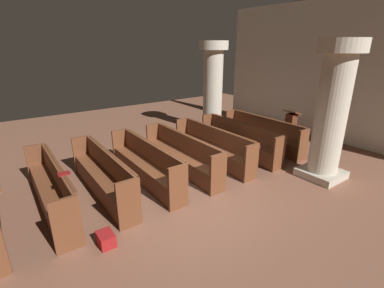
{
  "coord_description": "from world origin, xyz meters",
  "views": [
    {
      "loc": [
        4.35,
        -3.1,
        3.08
      ],
      "look_at": [
        -0.93,
        0.69,
        0.75
      ],
      "focal_mm": 25.87,
      "sensor_mm": 36.0,
      "label": 1
    }
  ],
  "objects_px": {
    "pew_row_2": "(213,145)",
    "pew_row_4": "(146,162)",
    "pew_row_0": "(262,132)",
    "hymn_book": "(64,174)",
    "pillar_far_side": "(213,86)",
    "pew_row_6": "(51,186)",
    "pillar_aisle_side": "(332,110)",
    "kneeler_box_red": "(106,239)",
    "pew_row_1": "(239,138)",
    "pew_row_5": "(103,173)",
    "pew_row_3": "(182,153)",
    "lectern": "(290,129)"
  },
  "relations": [
    {
      "from": "pew_row_2",
      "to": "pew_row_4",
      "type": "xyz_separation_m",
      "value": [
        0.0,
        -2.04,
        0.0
      ]
    },
    {
      "from": "pew_row_2",
      "to": "pew_row_0",
      "type": "bearing_deg",
      "value": 90.0
    },
    {
      "from": "pew_row_2",
      "to": "hymn_book",
      "type": "xyz_separation_m",
      "value": [
        0.58,
        -3.9,
        0.45
      ]
    },
    {
      "from": "pew_row_0",
      "to": "pillar_far_side",
      "type": "distance_m",
      "value": 2.56
    },
    {
      "from": "pew_row_6",
      "to": "pillar_aisle_side",
      "type": "bearing_deg",
      "value": 67.78
    },
    {
      "from": "pew_row_6",
      "to": "pillar_aisle_side",
      "type": "xyz_separation_m",
      "value": [
        2.31,
        5.66,
        1.19
      ]
    },
    {
      "from": "kneeler_box_red",
      "to": "pew_row_1",
      "type": "bearing_deg",
      "value": 109.67
    },
    {
      "from": "pew_row_1",
      "to": "pillar_far_side",
      "type": "distance_m",
      "value": 2.69
    },
    {
      "from": "pew_row_1",
      "to": "pew_row_0",
      "type": "bearing_deg",
      "value": 90.0
    },
    {
      "from": "pew_row_5",
      "to": "pew_row_4",
      "type": "bearing_deg",
      "value": 90.0
    },
    {
      "from": "pew_row_6",
      "to": "hymn_book",
      "type": "xyz_separation_m",
      "value": [
        0.58,
        0.18,
        0.45
      ]
    },
    {
      "from": "hymn_book",
      "to": "kneeler_box_red",
      "type": "distance_m",
      "value": 1.39
    },
    {
      "from": "pew_row_5",
      "to": "pew_row_2",
      "type": "bearing_deg",
      "value": 90.0
    },
    {
      "from": "pew_row_4",
      "to": "hymn_book",
      "type": "height_order",
      "value": "hymn_book"
    },
    {
      "from": "pew_row_6",
      "to": "kneeler_box_red",
      "type": "bearing_deg",
      "value": 15.9
    },
    {
      "from": "pew_row_3",
      "to": "hymn_book",
      "type": "height_order",
      "value": "hymn_book"
    },
    {
      "from": "kneeler_box_red",
      "to": "pew_row_4",
      "type": "bearing_deg",
      "value": 136.52
    },
    {
      "from": "pew_row_2",
      "to": "kneeler_box_red",
      "type": "relative_size",
      "value": 9.07
    },
    {
      "from": "pillar_far_side",
      "to": "lectern",
      "type": "height_order",
      "value": "pillar_far_side"
    },
    {
      "from": "pew_row_3",
      "to": "hymn_book",
      "type": "xyz_separation_m",
      "value": [
        0.58,
        -2.88,
        0.45
      ]
    },
    {
      "from": "lectern",
      "to": "pew_row_6",
      "type": "bearing_deg",
      "value": -91.55
    },
    {
      "from": "pew_row_3",
      "to": "pillar_far_side",
      "type": "distance_m",
      "value": 3.85
    },
    {
      "from": "pillar_far_side",
      "to": "pew_row_5",
      "type": "bearing_deg",
      "value": -65.28
    },
    {
      "from": "pew_row_0",
      "to": "hymn_book",
      "type": "distance_m",
      "value": 5.99
    },
    {
      "from": "pillar_aisle_side",
      "to": "pew_row_1",
      "type": "bearing_deg",
      "value": -166.53
    },
    {
      "from": "pew_row_1",
      "to": "pillar_aisle_side",
      "type": "relative_size",
      "value": 0.92
    },
    {
      "from": "pillar_far_side",
      "to": "pew_row_6",
      "type": "bearing_deg",
      "value": -69.14
    },
    {
      "from": "pew_row_0",
      "to": "pew_row_3",
      "type": "distance_m",
      "value": 3.06
    },
    {
      "from": "pew_row_2",
      "to": "hymn_book",
      "type": "relative_size",
      "value": 14.69
    },
    {
      "from": "pew_row_1",
      "to": "pillar_far_side",
      "type": "height_order",
      "value": "pillar_far_side"
    },
    {
      "from": "pew_row_4",
      "to": "kneeler_box_red",
      "type": "height_order",
      "value": "pew_row_4"
    },
    {
      "from": "pew_row_0",
      "to": "pew_row_2",
      "type": "bearing_deg",
      "value": -90.0
    },
    {
      "from": "pew_row_1",
      "to": "lectern",
      "type": "xyz_separation_m",
      "value": [
        0.2,
        2.17,
        -0.04
      ]
    },
    {
      "from": "pew_row_1",
      "to": "pew_row_4",
      "type": "distance_m",
      "value": 3.06
    },
    {
      "from": "pew_row_1",
      "to": "pillar_far_side",
      "type": "xyz_separation_m",
      "value": [
        -2.26,
        0.83,
        1.19
      ]
    },
    {
      "from": "pew_row_0",
      "to": "pew_row_2",
      "type": "xyz_separation_m",
      "value": [
        0.0,
        -2.04,
        0.0
      ]
    },
    {
      "from": "pew_row_4",
      "to": "pew_row_6",
      "type": "height_order",
      "value": "same"
    },
    {
      "from": "pew_row_1",
      "to": "kneeler_box_red",
      "type": "height_order",
      "value": "pew_row_1"
    },
    {
      "from": "pew_row_0",
      "to": "hymn_book",
      "type": "bearing_deg",
      "value": -84.46
    },
    {
      "from": "pew_row_4",
      "to": "pillar_far_side",
      "type": "relative_size",
      "value": 0.92
    },
    {
      "from": "kneeler_box_red",
      "to": "lectern",
      "type": "bearing_deg",
      "value": 102.1
    },
    {
      "from": "lectern",
      "to": "pillar_aisle_side",
      "type": "bearing_deg",
      "value": -37.44
    },
    {
      "from": "pew_row_4",
      "to": "hymn_book",
      "type": "distance_m",
      "value": 2.0
    },
    {
      "from": "pew_row_6",
      "to": "lectern",
      "type": "xyz_separation_m",
      "value": [
        0.2,
        7.28,
        -0.04
      ]
    },
    {
      "from": "pew_row_0",
      "to": "hymn_book",
      "type": "height_order",
      "value": "hymn_book"
    },
    {
      "from": "pew_row_3",
      "to": "pew_row_4",
      "type": "xyz_separation_m",
      "value": [
        0.0,
        -1.02,
        0.0
      ]
    },
    {
      "from": "pew_row_4",
      "to": "pew_row_5",
      "type": "xyz_separation_m",
      "value": [
        0.0,
        -1.02,
        0.0
      ]
    },
    {
      "from": "pew_row_0",
      "to": "pew_row_5",
      "type": "bearing_deg",
      "value": -90.0
    },
    {
      "from": "pew_row_3",
      "to": "pew_row_6",
      "type": "bearing_deg",
      "value": -90.0
    },
    {
      "from": "pew_row_0",
      "to": "lectern",
      "type": "bearing_deg",
      "value": 80.28
    }
  ]
}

